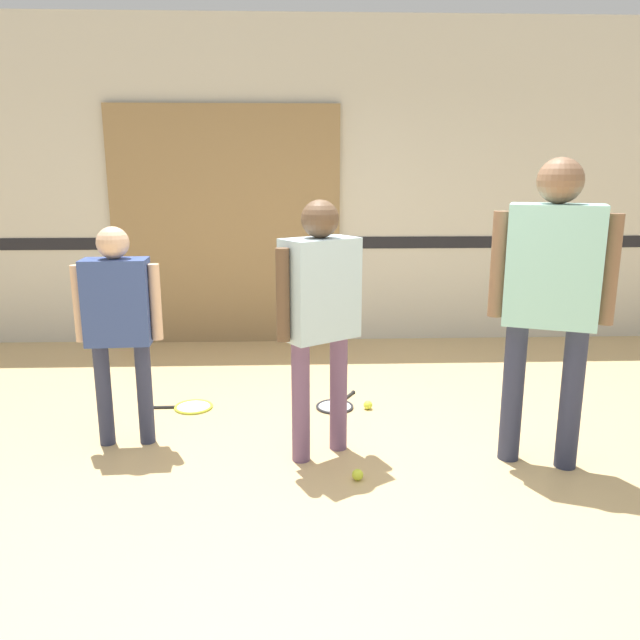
{
  "coord_description": "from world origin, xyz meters",
  "views": [
    {
      "loc": [
        -0.09,
        -3.45,
        1.75
      ],
      "look_at": [
        0.06,
        0.18,
        0.87
      ],
      "focal_mm": 35.0,
      "sensor_mm": 36.0,
      "label": 1
    }
  ],
  "objects_px": {
    "person_instructor": "(320,302)",
    "racket_second_spare": "(191,407)",
    "racket_spare_on_floor": "(336,406)",
    "tennis_ball_near_instructor": "(358,475)",
    "person_student_left": "(118,313)",
    "tennis_ball_by_spare_racket": "(368,405)",
    "person_student_right": "(551,282)"
  },
  "relations": [
    {
      "from": "tennis_ball_by_spare_racket",
      "to": "racket_spare_on_floor",
      "type": "bearing_deg",
      "value": 167.15
    },
    {
      "from": "person_student_left",
      "to": "tennis_ball_near_instructor",
      "type": "distance_m",
      "value": 1.78
    },
    {
      "from": "tennis_ball_near_instructor",
      "to": "racket_second_spare",
      "type": "bearing_deg",
      "value": 134.39
    },
    {
      "from": "person_instructor",
      "to": "tennis_ball_by_spare_racket",
      "type": "relative_size",
      "value": 24.01
    },
    {
      "from": "person_student_right",
      "to": "person_student_left",
      "type": "bearing_deg",
      "value": 13.2
    },
    {
      "from": "person_instructor",
      "to": "racket_second_spare",
      "type": "height_order",
      "value": "person_instructor"
    },
    {
      "from": "tennis_ball_near_instructor",
      "to": "person_student_left",
      "type": "bearing_deg",
      "value": 158.77
    },
    {
      "from": "person_student_left",
      "to": "racket_spare_on_floor",
      "type": "relative_size",
      "value": 2.76
    },
    {
      "from": "racket_second_spare",
      "to": "tennis_ball_near_instructor",
      "type": "distance_m",
      "value": 1.64
    },
    {
      "from": "person_student_right",
      "to": "racket_spare_on_floor",
      "type": "xyz_separation_m",
      "value": [
        -1.17,
        0.96,
        -1.11
      ]
    },
    {
      "from": "racket_spare_on_floor",
      "to": "tennis_ball_by_spare_racket",
      "type": "xyz_separation_m",
      "value": [
        0.24,
        -0.05,
        0.02
      ]
    },
    {
      "from": "racket_spare_on_floor",
      "to": "tennis_ball_by_spare_racket",
      "type": "distance_m",
      "value": 0.25
    },
    {
      "from": "racket_second_spare",
      "to": "person_instructor",
      "type": "bearing_deg",
      "value": 138.5
    },
    {
      "from": "person_student_right",
      "to": "racket_spare_on_floor",
      "type": "relative_size",
      "value": 3.54
    },
    {
      "from": "person_student_left",
      "to": "racket_spare_on_floor",
      "type": "xyz_separation_m",
      "value": [
        1.41,
        0.58,
        -0.87
      ]
    },
    {
      "from": "racket_second_spare",
      "to": "tennis_ball_near_instructor",
      "type": "bearing_deg",
      "value": 133.82
    },
    {
      "from": "tennis_ball_near_instructor",
      "to": "racket_spare_on_floor",
      "type": "bearing_deg",
      "value": 92.64
    },
    {
      "from": "person_student_left",
      "to": "person_student_right",
      "type": "distance_m",
      "value": 2.62
    },
    {
      "from": "person_instructor",
      "to": "tennis_ball_by_spare_racket",
      "type": "bearing_deg",
      "value": 28.71
    },
    {
      "from": "racket_spare_on_floor",
      "to": "tennis_ball_near_instructor",
      "type": "distance_m",
      "value": 1.15
    },
    {
      "from": "person_student_left",
      "to": "tennis_ball_by_spare_racket",
      "type": "height_order",
      "value": "person_student_left"
    },
    {
      "from": "tennis_ball_near_instructor",
      "to": "tennis_ball_by_spare_racket",
      "type": "distance_m",
      "value": 1.11
    },
    {
      "from": "person_instructor",
      "to": "person_student_right",
      "type": "relative_size",
      "value": 0.87
    },
    {
      "from": "racket_second_spare",
      "to": "tennis_ball_near_instructor",
      "type": "xyz_separation_m",
      "value": [
        1.14,
        -1.17,
        0.02
      ]
    },
    {
      "from": "person_student_right",
      "to": "tennis_ball_by_spare_racket",
      "type": "relative_size",
      "value": 27.56
    },
    {
      "from": "person_instructor",
      "to": "racket_second_spare",
      "type": "xyz_separation_m",
      "value": [
        -0.94,
        0.82,
        -0.97
      ]
    },
    {
      "from": "racket_second_spare",
      "to": "tennis_ball_near_instructor",
      "type": "height_order",
      "value": "tennis_ball_near_instructor"
    },
    {
      "from": "person_student_right",
      "to": "tennis_ball_near_instructor",
      "type": "height_order",
      "value": "person_student_right"
    },
    {
      "from": "racket_spare_on_floor",
      "to": "tennis_ball_near_instructor",
      "type": "xyz_separation_m",
      "value": [
        0.05,
        -1.15,
        0.02
      ]
    },
    {
      "from": "person_student_right",
      "to": "tennis_ball_near_instructor",
      "type": "distance_m",
      "value": 1.57
    },
    {
      "from": "person_instructor",
      "to": "person_student_right",
      "type": "bearing_deg",
      "value": -40.81
    },
    {
      "from": "person_instructor",
      "to": "racket_spare_on_floor",
      "type": "height_order",
      "value": "person_instructor"
    }
  ]
}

